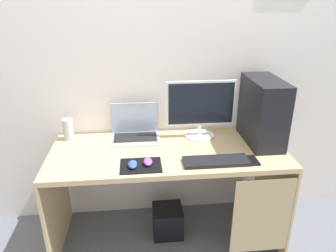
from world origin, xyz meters
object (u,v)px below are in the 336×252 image
at_px(speaker, 68,129).
at_px(keyboard, 216,161).
at_px(pc_tower, 263,111).
at_px(cell_phone, 252,160).
at_px(monitor, 201,109).
at_px(mouse_left, 148,162).
at_px(mouse_right, 133,164).
at_px(laptop, 135,131).
at_px(subwoofer, 168,221).

height_order(speaker, keyboard, speaker).
bearing_deg(pc_tower, cell_phone, -118.21).
height_order(pc_tower, monitor, pc_tower).
distance_m(monitor, speaker, 0.98).
bearing_deg(mouse_left, mouse_right, -165.26).
xyz_separation_m(speaker, mouse_right, (0.47, -0.46, -0.06)).
bearing_deg(mouse_left, pc_tower, 17.80).
distance_m(laptop, speaker, 0.49).
relative_size(mouse_right, cell_phone, 0.74).
bearing_deg(monitor, keyboard, -86.24).
bearing_deg(monitor, speaker, 177.14).
relative_size(pc_tower, laptop, 1.29).
height_order(monitor, mouse_left, monitor).
distance_m(speaker, subwoofer, 1.03).
bearing_deg(laptop, speaker, 177.76).
bearing_deg(laptop, pc_tower, -9.50).
xyz_separation_m(mouse_left, subwoofer, (0.15, 0.22, -0.66)).
bearing_deg(subwoofer, mouse_left, -123.60).
distance_m(pc_tower, cell_phone, 0.40).
height_order(mouse_right, cell_phone, mouse_right).
relative_size(pc_tower, speaker, 2.91).
height_order(pc_tower, keyboard, pc_tower).
xyz_separation_m(pc_tower, keyboard, (-0.39, -0.29, -0.22)).
xyz_separation_m(keyboard, mouse_left, (-0.43, 0.02, 0.01)).
xyz_separation_m(pc_tower, laptop, (-0.90, 0.15, -0.18)).
bearing_deg(pc_tower, mouse_right, -162.51).
bearing_deg(speaker, mouse_left, -37.73).
relative_size(pc_tower, monitor, 0.92).
bearing_deg(mouse_right, mouse_left, 14.74).
xyz_separation_m(mouse_right, subwoofer, (0.24, 0.25, -0.66)).
relative_size(monitor, subwoofer, 2.23).
distance_m(laptop, mouse_left, 0.42).
distance_m(monitor, cell_phone, 0.53).
bearing_deg(cell_phone, laptop, 149.65).
bearing_deg(mouse_right, laptop, 87.56).
height_order(keyboard, mouse_right, mouse_right).
bearing_deg(speaker, pc_tower, -6.98).
relative_size(keyboard, mouse_right, 4.38).
relative_size(monitor, cell_phone, 3.89).
xyz_separation_m(laptop, speaker, (-0.49, 0.02, 0.03)).
distance_m(laptop, keyboard, 0.67).
xyz_separation_m(mouse_left, mouse_right, (-0.10, -0.03, 0.00)).
relative_size(keyboard, subwoofer, 1.85).
relative_size(mouse_right, subwoofer, 0.42).
relative_size(laptop, mouse_right, 3.73).
height_order(laptop, cell_phone, laptop).
bearing_deg(monitor, laptop, 176.53).
bearing_deg(pc_tower, monitor, 163.84).
height_order(pc_tower, speaker, pc_tower).
relative_size(keyboard, cell_phone, 3.23).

